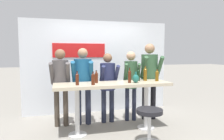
{
  "coord_description": "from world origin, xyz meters",
  "views": [
    {
      "loc": [
        -1.06,
        -3.79,
        1.6
      ],
      "look_at": [
        0.0,
        0.09,
        1.25
      ],
      "focal_mm": 32.0,
      "sensor_mm": 36.0,
      "label": 1
    }
  ],
  "objects": [
    {
      "name": "wine_bottle_6",
      "position": [
        0.59,
        0.14,
        1.13
      ],
      "size": [
        0.07,
        0.07,
        0.28
      ],
      "color": "black",
      "rests_on": "tasting_table"
    },
    {
      "name": "tasting_table",
      "position": [
        0.0,
        0.0,
        0.85
      ],
      "size": [
        2.32,
        0.63,
        1.0
      ],
      "color": "beige",
      "rests_on": "ground_plane"
    },
    {
      "name": "back_wall",
      "position": [
        -0.01,
        1.52,
        1.23
      ],
      "size": [
        3.92,
        0.12,
        2.44
      ],
      "color": "silver",
      "rests_on": "ground_plane"
    },
    {
      "name": "wine_bottle_5",
      "position": [
        0.32,
        -0.07,
        1.14
      ],
      "size": [
        0.06,
        0.06,
        0.31
      ],
      "color": "#4C1E0F",
      "rests_on": "tasting_table"
    },
    {
      "name": "wine_bottle_3",
      "position": [
        -0.72,
        -0.09,
        1.12
      ],
      "size": [
        0.06,
        0.06,
        0.26
      ],
      "color": "#4C1E0F",
      "rests_on": "tasting_table"
    },
    {
      "name": "ground_plane",
      "position": [
        0.0,
        0.0,
        0.0
      ],
      "size": [
        40.0,
        40.0,
        0.0
      ],
      "primitive_type": "plane",
      "color": "gray"
    },
    {
      "name": "wine_bottle_0",
      "position": [
        -0.32,
        0.09,
        1.12
      ],
      "size": [
        0.07,
        0.07,
        0.25
      ],
      "color": "#4C1E0F",
      "rests_on": "tasting_table"
    },
    {
      "name": "person_far_left",
      "position": [
        -1.01,
        0.59,
        1.04
      ],
      "size": [
        0.44,
        0.54,
        1.68
      ],
      "rotation": [
        0.0,
        0.0,
        -0.08
      ],
      "color": "#473D33",
      "rests_on": "ground_plane"
    },
    {
      "name": "person_center_right",
      "position": [
        1.04,
        0.52,
        1.12
      ],
      "size": [
        0.51,
        0.62,
        1.82
      ],
      "rotation": [
        0.0,
        0.0,
        -0.13
      ],
      "color": "black",
      "rests_on": "ground_plane"
    },
    {
      "name": "person_left",
      "position": [
        -0.53,
        0.58,
        1.05
      ],
      "size": [
        0.52,
        0.61,
        1.7
      ],
      "rotation": [
        0.0,
        0.0,
        -0.18
      ],
      "color": "#23283D",
      "rests_on": "ground_plane"
    },
    {
      "name": "person_center",
      "position": [
        0.58,
        0.54,
        1.03
      ],
      "size": [
        0.43,
        0.54,
        1.63
      ],
      "rotation": [
        0.0,
        0.0,
        -0.21
      ],
      "color": "#23283D",
      "rests_on": "ground_plane"
    },
    {
      "name": "wine_bottle_1",
      "position": [
        0.74,
        0.12,
        1.15
      ],
      "size": [
        0.08,
        0.08,
        0.33
      ],
      "color": "brown",
      "rests_on": "tasting_table"
    },
    {
      "name": "bar_stool",
      "position": [
        0.45,
        -0.72,
        0.42
      ],
      "size": [
        0.48,
        0.48,
        0.63
      ],
      "color": "silver",
      "rests_on": "ground_plane"
    },
    {
      "name": "wine_bottle_4",
      "position": [
        -0.43,
        -0.14,
        1.12
      ],
      "size": [
        0.07,
        0.07,
        0.25
      ],
      "color": "#4C1E0F",
      "rests_on": "tasting_table"
    },
    {
      "name": "wine_bottle_2",
      "position": [
        0.97,
        0.01,
        1.12
      ],
      "size": [
        0.07,
        0.07,
        0.26
      ],
      "color": "brown",
      "rests_on": "tasting_table"
    },
    {
      "name": "decorative_vase",
      "position": [
        0.44,
        -0.08,
        1.09
      ],
      "size": [
        0.13,
        0.13,
        0.22
      ],
      "color": "#1E665B",
      "rests_on": "tasting_table"
    },
    {
      "name": "person_center_left",
      "position": [
        0.03,
        0.57,
        0.98
      ],
      "size": [
        0.41,
        0.5,
        1.59
      ],
      "rotation": [
        0.0,
        0.0,
        0.0
      ],
      "color": "#23283D",
      "rests_on": "ground_plane"
    }
  ]
}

